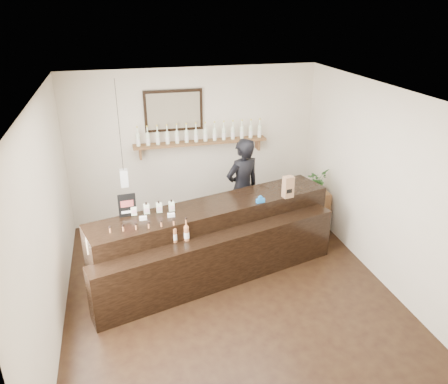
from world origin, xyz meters
TOP-DOWN VIEW (x-y plane):
  - ground at (0.00, 0.00)m, footprint 5.00×5.00m
  - room_shell at (0.00, 0.00)m, footprint 5.00×5.00m
  - back_wall_decor at (-0.14, 2.37)m, footprint 2.66×0.96m
  - counter at (-0.06, 0.56)m, footprint 3.82×1.97m
  - promo_sign at (-1.30, 0.62)m, footprint 0.24×0.04m
  - paper_bag at (1.11, 0.69)m, footprint 0.17×0.14m
  - tape_dispenser at (0.64, 0.60)m, footprint 0.13×0.06m
  - side_cabinet at (2.00, 1.49)m, footprint 0.38×0.51m
  - potted_plant at (2.00, 1.49)m, footprint 0.47×0.46m
  - shopkeeper at (0.65, 1.55)m, footprint 0.85×0.69m

SIDE VIEW (x-z plane):
  - ground at x=0.00m, z-range 0.00..0.00m
  - side_cabinet at x=2.00m, z-range 0.00..0.73m
  - counter at x=-0.06m, z-range -0.12..1.11m
  - potted_plant at x=2.00m, z-range 0.73..1.13m
  - shopkeeper at x=0.65m, z-range 0.00..2.00m
  - tape_dispenser at x=0.64m, z-range 1.04..1.15m
  - paper_bag at x=1.11m, z-range 1.05..1.39m
  - promo_sign at x=-1.30m, z-range 1.05..1.39m
  - room_shell at x=0.00m, z-range -0.80..4.20m
  - back_wall_decor at x=-0.14m, z-range 0.91..2.60m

